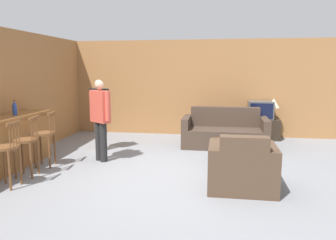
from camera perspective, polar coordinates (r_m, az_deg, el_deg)
ground_plane at (r=5.65m, az=0.25°, el=-9.90°), size 24.00×24.00×0.00m
wall_back at (r=9.06m, az=3.93°, el=5.59°), size 9.40×0.08×2.60m
wall_left at (r=7.84m, az=-22.66°, el=4.41°), size 0.08×8.73×2.60m
bar_chair_near at (r=5.61m, az=-26.26°, el=-5.06°), size 0.39×0.39×1.03m
bar_chair_mid at (r=6.04m, az=-23.39°, el=-3.94°), size 0.43×0.43×1.03m
bar_chair_far at (r=6.53m, az=-20.62°, el=-2.85°), size 0.43×0.43×1.03m
couch_far at (r=7.84m, az=9.83°, el=-2.27°), size 1.96×0.93×0.91m
armchair_near at (r=5.13m, az=12.75°, el=-8.32°), size 1.00×0.88×0.88m
coffee_table at (r=6.42m, az=10.58°, el=-4.41°), size 0.64×1.05×0.41m
tv_unit at (r=8.89m, az=15.68°, el=-1.50°), size 0.98×0.48×0.53m
tv at (r=8.81m, az=15.81°, el=1.68°), size 0.63×0.46×0.46m
bottle at (r=6.65m, az=-25.16°, el=1.87°), size 0.08×0.08×0.27m
book_on_table at (r=6.30m, az=11.45°, el=-4.07°), size 0.23×0.19×0.02m
table_lamp at (r=8.84m, az=17.94°, el=2.73°), size 0.29×0.29×0.54m
person_by_window at (r=7.44m, az=-11.85°, el=1.61°), size 0.50×0.26×1.59m
person_by_counter at (r=6.56m, az=-11.71°, el=0.63°), size 0.50×0.42×1.60m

